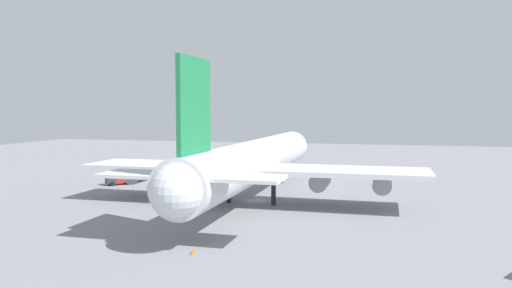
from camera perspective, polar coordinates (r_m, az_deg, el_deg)
The scene contains 7 objects.
ground_plane at distance 78.50m, azimuth -0.00°, elevation -6.54°, with size 265.00×265.00×0.00m, color gray.
cargo_airplane at distance 77.37m, azimuth -0.04°, elevation -1.97°, with size 66.25×52.26×19.90m.
catering_truck at distance 120.55m, azimuth -10.73°, elevation -2.34°, with size 5.31×4.12×2.07m.
baggage_tug at distance 108.32m, azimuth -6.93°, elevation -3.12°, with size 2.64×3.77×2.02m.
pushback_tractor at distance 97.78m, azimuth -15.78°, elevation -3.87°, with size 4.66×4.53×2.51m.
safety_cone_nose at distance 106.93m, azimuth 4.80°, elevation -3.50°, with size 0.58×0.58×0.83m, color orange.
safety_cone_tail at distance 50.42m, azimuth -7.37°, elevation -12.24°, with size 0.40×0.40×0.57m, color orange.
Camera 1 is at (-74.53, -20.02, 14.38)m, focal length 34.58 mm.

